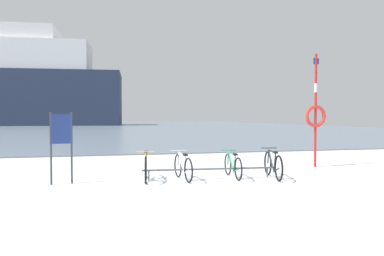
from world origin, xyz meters
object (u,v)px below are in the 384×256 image
(rescue_post, at_px, (316,113))
(ferry_ship, at_px, (13,84))
(bicycle_0, at_px, (146,167))
(info_sign, at_px, (61,136))
(bicycle_1, at_px, (183,167))
(bicycle_2, at_px, (233,166))
(bicycle_3, at_px, (273,165))

(rescue_post, xyz_separation_m, ferry_ship, (-23.50, 68.72, 6.16))
(bicycle_0, height_order, info_sign, info_sign)
(bicycle_1, relative_size, info_sign, 0.88)
(bicycle_1, xyz_separation_m, ferry_ship, (-18.55, 70.27, 7.63))
(rescue_post, height_order, ferry_ship, ferry_ship)
(bicycle_2, distance_m, bicycle_3, 1.12)
(rescue_post, bearing_deg, bicycle_0, -166.64)
(bicycle_0, bearing_deg, bicycle_2, -2.79)
(bicycle_0, xyz_separation_m, bicycle_1, (0.99, -0.14, -0.02))
(bicycle_0, xyz_separation_m, bicycle_3, (3.49, -0.44, -0.00))
(info_sign, bearing_deg, bicycle_0, 0.79)
(bicycle_2, xyz_separation_m, ferry_ship, (-19.98, 70.25, 7.64))
(rescue_post, bearing_deg, ferry_ship, 108.88)
(bicycle_3, xyz_separation_m, info_sign, (-5.64, 0.41, 0.86))
(bicycle_2, height_order, ferry_ship, ferry_ship)
(ferry_ship, bearing_deg, bicycle_0, -75.95)
(bicycle_0, height_order, rescue_post, rescue_post)
(bicycle_0, bearing_deg, bicycle_3, -7.15)
(bicycle_2, distance_m, ferry_ship, 73.44)
(info_sign, height_order, ferry_ship, ferry_ship)
(bicycle_0, distance_m, bicycle_2, 2.43)
(bicycle_1, bearing_deg, bicycle_0, 172.19)
(rescue_post, bearing_deg, bicycle_1, -162.65)
(bicycle_3, bearing_deg, bicycle_0, 172.85)
(bicycle_2, relative_size, info_sign, 0.90)
(bicycle_0, xyz_separation_m, bicycle_2, (2.43, -0.12, -0.03))
(bicycle_1, xyz_separation_m, rescue_post, (4.96, 1.55, 1.47))
(info_sign, xyz_separation_m, ferry_ship, (-15.41, 70.17, 6.75))
(bicycle_1, bearing_deg, ferry_ship, 104.78)
(bicycle_1, xyz_separation_m, bicycle_2, (1.43, 0.02, -0.01))
(bicycle_3, relative_size, info_sign, 0.96)
(info_sign, bearing_deg, rescue_post, 10.10)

